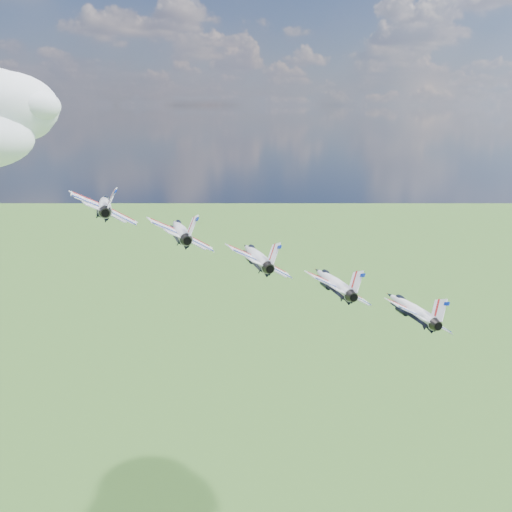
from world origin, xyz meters
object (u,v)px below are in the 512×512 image
jet_0 (105,205)px  jet_1 (180,230)px  jet_3 (333,282)px  jet_2 (256,256)px  jet_4 (410,308)px

jet_0 → jet_1: bearing=-22.2°
jet_0 → jet_3: jet_0 is taller
jet_0 → jet_2: bearing=-22.2°
jet_3 → jet_2: bearing=157.8°
jet_2 → jet_4: (17.85, -14.61, -7.30)m
jet_1 → jet_3: bearing=-22.2°
jet_2 → jet_3: size_ratio=1.00×
jet_0 → jet_2: 24.19m
jet_1 → jet_4: 36.28m
jet_0 → jet_3: (26.77, -21.91, -10.95)m
jet_2 → jet_3: (8.92, -7.30, -3.65)m
jet_0 → jet_4: jet_0 is taller
jet_2 → jet_4: bearing=-22.2°
jet_1 → jet_4: jet_1 is taller
jet_2 → jet_3: bearing=-22.2°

